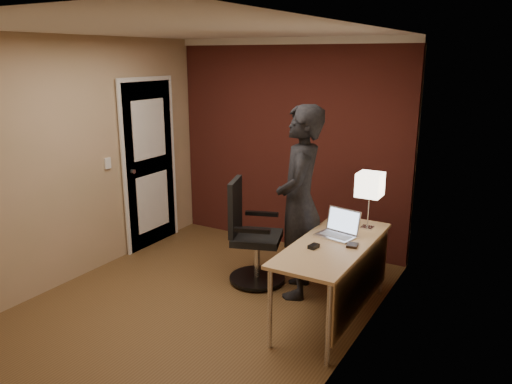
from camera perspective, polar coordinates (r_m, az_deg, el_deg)
room at (r=5.80m, az=-0.42°, el=6.10°), size 4.00×4.00×4.00m
desk at (r=4.43m, az=9.66°, el=-7.43°), size 0.60×1.50×0.73m
desk_lamp at (r=4.69m, az=12.89°, el=0.74°), size 0.22×0.22×0.54m
laptop at (r=4.57m, az=9.52°, el=-4.12°), size 0.38×0.32×0.23m
mouse at (r=4.25m, az=6.61°, el=-6.18°), size 0.08×0.11×0.03m
wallet at (r=4.34m, az=10.96°, el=-6.00°), size 0.11×0.12×0.02m
office_chair at (r=5.16m, az=-0.61°, el=-5.38°), size 0.62×0.68×1.07m
person at (r=4.80m, az=5.01°, el=-1.23°), size 0.65×0.79×1.87m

